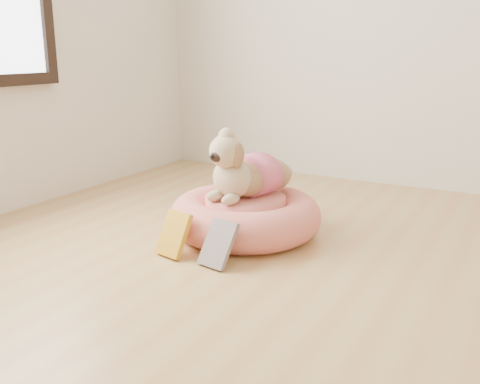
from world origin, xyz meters
The scene contains 4 objects.
pet_bed centered at (-0.76, 1.00, 0.09)m, with size 0.69×0.69×0.18m.
dog centered at (-0.76, 1.00, 0.34)m, with size 0.31×0.45×0.33m, color brown, non-canonical shape.
book_yellow centered at (-0.89, 0.62, 0.09)m, with size 0.12×0.02×0.19m, color yellow.
book_white centered at (-0.68, 0.62, 0.09)m, with size 0.13×0.02×0.19m, color silver.
Camera 1 is at (0.34, -1.05, 0.82)m, focal length 40.00 mm.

